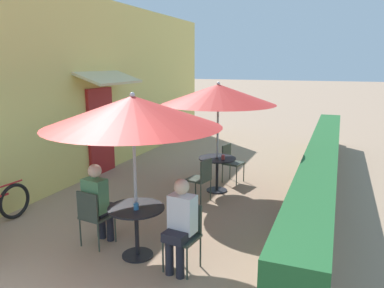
% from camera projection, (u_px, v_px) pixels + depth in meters
% --- Properties ---
extents(cafe_facade_wall, '(0.98, 11.72, 4.20)m').
position_uv_depth(cafe_facade_wall, '(104.00, 87.00, 9.40)').
color(cafe_facade_wall, '#E0CC6B').
rests_on(cafe_facade_wall, ground_plane).
extents(planter_hedge, '(0.60, 10.72, 1.01)m').
position_uv_depth(planter_hedge, '(322.00, 167.00, 7.85)').
color(planter_hedge, tan).
rests_on(planter_hedge, ground_plane).
extents(patio_table_near, '(0.79, 0.79, 0.73)m').
position_uv_depth(patio_table_near, '(137.00, 221.00, 5.20)').
color(patio_table_near, black).
rests_on(patio_table_near, ground_plane).
extents(patio_umbrella_near, '(2.36, 2.36, 2.31)m').
position_uv_depth(patio_umbrella_near, '(133.00, 112.00, 4.88)').
color(patio_umbrella_near, '#B7B7BC').
rests_on(patio_umbrella_near, ground_plane).
extents(cafe_chair_near_left, '(0.45, 0.45, 0.87)m').
position_uv_depth(cafe_chair_near_left, '(185.00, 231.00, 4.92)').
color(cafe_chair_near_left, '#384238').
rests_on(cafe_chair_near_left, ground_plane).
extents(seated_patron_near_left, '(0.37, 0.44, 1.25)m').
position_uv_depth(seated_patron_near_left, '(180.00, 222.00, 4.79)').
color(seated_patron_near_left, '#23232D').
rests_on(seated_patron_near_left, ground_plane).
extents(cafe_chair_near_right, '(0.45, 0.45, 0.87)m').
position_uv_depth(cafe_chair_near_right, '(93.00, 214.00, 5.49)').
color(cafe_chair_near_right, '#384238').
rests_on(cafe_chair_near_right, ground_plane).
extents(seated_patron_near_right, '(0.37, 0.44, 1.25)m').
position_uv_depth(seated_patron_near_right, '(98.00, 200.00, 5.55)').
color(seated_patron_near_right, '#23232D').
rests_on(seated_patron_near_right, ground_plane).
extents(coffee_cup_near, '(0.07, 0.07, 0.09)m').
position_uv_depth(coffee_cup_near, '(136.00, 206.00, 5.07)').
color(coffee_cup_near, teal).
rests_on(coffee_cup_near, patio_table_near).
extents(patio_table_mid, '(0.79, 0.79, 0.73)m').
position_uv_depth(patio_table_mid, '(217.00, 167.00, 7.90)').
color(patio_table_mid, black).
rests_on(patio_table_mid, ground_plane).
extents(patio_umbrella_mid, '(2.36, 2.36, 2.31)m').
position_uv_depth(patio_umbrella_mid, '(218.00, 94.00, 7.58)').
color(patio_umbrella_mid, '#B7B7BC').
rests_on(patio_umbrella_mid, ground_plane).
extents(cafe_chair_mid_left, '(0.48, 0.48, 0.87)m').
position_uv_depth(cafe_chair_mid_left, '(231.00, 160.00, 8.54)').
color(cafe_chair_mid_left, '#384238').
rests_on(cafe_chair_mid_left, ground_plane).
extents(cafe_chair_mid_right, '(0.48, 0.48, 0.87)m').
position_uv_depth(cafe_chair_mid_right, '(201.00, 177.00, 7.27)').
color(cafe_chair_mid_right, '#384238').
rests_on(cafe_chair_mid_right, ground_plane).
extents(coffee_cup_mid, '(0.07, 0.07, 0.09)m').
position_uv_depth(coffee_cup_mid, '(223.00, 157.00, 7.73)').
color(coffee_cup_mid, '#B73D3D').
rests_on(coffee_cup_mid, patio_table_mid).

